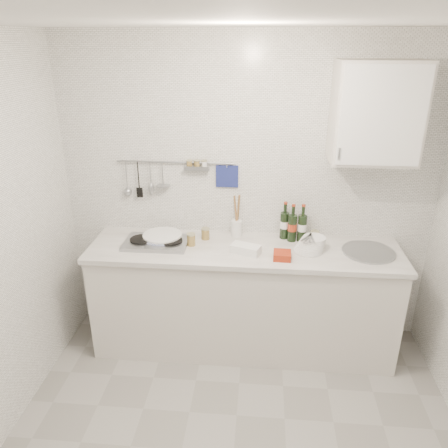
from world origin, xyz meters
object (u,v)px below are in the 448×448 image
(wall_cabinet, at_px, (377,113))
(wine_bottles, at_px, (293,222))
(plate_stack_sink, at_px, (311,244))
(plate_stack_hob, at_px, (161,238))
(utensil_crock, at_px, (237,226))

(wall_cabinet, xyz_separation_m, wine_bottles, (-0.52, 0.06, -0.87))
(wall_cabinet, xyz_separation_m, plate_stack_sink, (-0.39, -0.12, -0.98))
(wine_bottles, bearing_deg, plate_stack_sink, -54.20)
(plate_stack_hob, distance_m, utensil_crock, 0.62)
(plate_stack_hob, relative_size, utensil_crock, 0.94)
(utensil_crock, bearing_deg, plate_stack_sink, -20.97)
(plate_stack_sink, distance_m, utensil_crock, 0.63)
(wall_cabinet, distance_m, plate_stack_sink, 1.06)
(plate_stack_sink, relative_size, wine_bottles, 0.78)
(wine_bottles, height_order, utensil_crock, utensil_crock)
(wall_cabinet, bearing_deg, plate_stack_hob, -178.02)
(wall_cabinet, xyz_separation_m, utensil_crock, (-0.97, 0.10, -0.94))
(plate_stack_sink, height_order, wine_bottles, wine_bottles)
(wine_bottles, bearing_deg, utensil_crock, 174.71)
(plate_stack_hob, bearing_deg, utensil_crock, 14.69)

